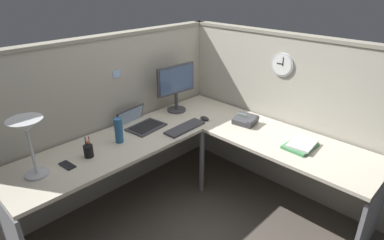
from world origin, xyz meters
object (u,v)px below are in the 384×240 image
Objects in this scene: thermos_flask at (119,131)px; office_phone at (246,120)px; pen_cup at (88,151)px; computer_mouse at (205,118)px; cell_phone at (67,165)px; laptop at (139,123)px; monitor at (176,85)px; wall_clock at (283,65)px; desk_lamp_dome at (27,130)px; book_stack at (301,145)px; keyboard at (185,128)px.

thermos_flask is 1.21m from office_phone.
office_phone is at bearing -21.25° from pen_cup.
computer_mouse reaches higher than cell_phone.
thermos_flask is at bearing -155.14° from laptop.
monitor reaches higher than cell_phone.
pen_cup is 1.89m from wall_clock.
laptop is 1.90× the size of wall_clock.
desk_lamp_dome is at bearing -172.08° from laptop.
pen_cup is 1.75m from book_stack.
monitor reaches higher than computer_mouse.
monitor is at bearing 94.74° from computer_mouse.
book_stack is (0.69, -1.33, -0.00)m from laptop.
monitor reaches higher than thermos_flask.
monitor is at bearing 98.12° from book_stack.
laptop is at bearing 15.99° from pen_cup.
laptop is 0.45m from keyboard.
computer_mouse is 0.41m from office_phone.
thermos_flask reaches higher than keyboard.
pen_cup is at bearing -174.11° from thermos_flask.
wall_clock is at bearing -40.14° from laptop.
monitor is at bearing 54.18° from keyboard.
laptop is at bearing 121.57° from keyboard.
computer_mouse reaches higher than keyboard.
desk_lamp_dome is at bearing 162.76° from cell_phone.
monitor reaches higher than keyboard.
monitor reaches higher than office_phone.
book_stack reaches higher than cell_phone.
pen_cup reaches higher than keyboard.
thermos_flask is at bearing 165.44° from computer_mouse.
keyboard is 1.36m from desk_lamp_dome.
cell_phone is 0.65× the size of thermos_flask.
keyboard is 0.60m from office_phone.
office_phone is at bearing -17.95° from desk_lamp_dome.
laptop is 0.65m from computer_mouse.
keyboard is at bearing -179.81° from computer_mouse.
cell_phone is 0.48× the size of book_stack.
desk_lamp_dome is at bearing 145.53° from book_stack.
desk_lamp_dome is (-1.03, -0.14, 0.34)m from laptop.
thermos_flask is 1.56m from book_stack.
pen_cup is 1.48m from office_phone.
cell_phone is 0.65× the size of wall_clock.
keyboard is at bearing 144.82° from office_phone.
computer_mouse is (0.53, -0.37, -0.01)m from laptop.
pen_cup is 0.82× the size of thermos_flask.
office_phone is at bearing -44.00° from laptop.
keyboard is 0.28m from computer_mouse.
cell_phone is 0.63× the size of office_phone.
monitor is 2.27× the size of wall_clock.
computer_mouse is at bearing 135.23° from wall_clock.
wall_clock is at bearing -28.28° from office_phone.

